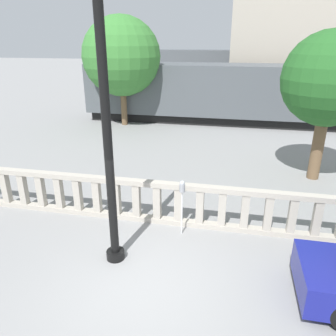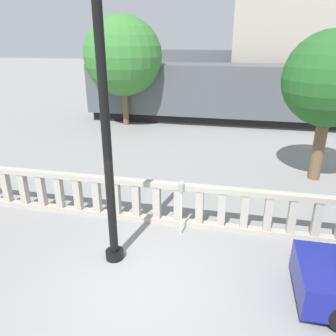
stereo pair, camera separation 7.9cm
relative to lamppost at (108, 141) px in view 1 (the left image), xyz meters
The scene contains 8 objects.
ground_plane 3.14m from the lamppost, 44.55° to the right, with size 160.00×160.00×0.00m, color gray.
balustrade 3.04m from the lamppost, 64.31° to the left, with size 13.30×0.24×1.24m.
lamppost is the anchor object (origin of this frame).
parking_meter 2.55m from the lamppost, 45.48° to the left, with size 0.15×0.15×1.54m.
train_near 15.22m from the lamppost, 71.69° to the left, with size 22.49×3.14×4.05m.
train_far 29.69m from the lamppost, 79.90° to the left, with size 25.83×2.91×4.42m.
tree_left 8.24m from the lamppost, 47.86° to the left, with size 3.19×3.19×5.19m.
tree_right 13.17m from the lamppost, 107.97° to the left, with size 4.42×4.42×6.14m.
Camera 1 is at (1.66, -5.18, 4.83)m, focal length 35.00 mm.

